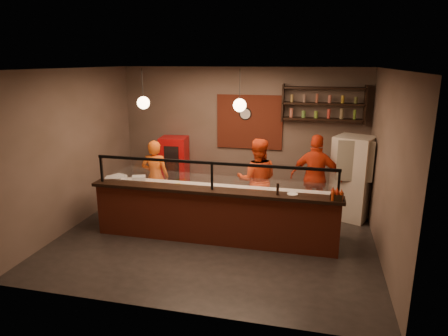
% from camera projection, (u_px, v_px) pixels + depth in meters
% --- Properties ---
extents(floor, '(6.00, 6.00, 0.00)m').
position_uv_depth(floor, '(216.00, 236.00, 7.86)').
color(floor, black).
rests_on(floor, ground).
extents(ceiling, '(6.00, 6.00, 0.00)m').
position_uv_depth(ceiling, '(216.00, 69.00, 7.02)').
color(ceiling, '#3C332E').
rests_on(ceiling, wall_back).
extents(wall_back, '(6.00, 0.00, 6.00)m').
position_uv_depth(wall_back, '(241.00, 134.00, 9.79)').
color(wall_back, '#6F5A51').
rests_on(wall_back, floor).
extents(wall_left, '(0.00, 5.00, 5.00)m').
position_uv_depth(wall_left, '(73.00, 149.00, 8.11)').
color(wall_left, '#6F5A51').
rests_on(wall_left, floor).
extents(wall_right, '(0.00, 5.00, 5.00)m').
position_uv_depth(wall_right, '(387.00, 167.00, 6.77)').
color(wall_right, '#6F5A51').
rests_on(wall_right, floor).
extents(wall_front, '(6.00, 0.00, 6.00)m').
position_uv_depth(wall_front, '(167.00, 202.00, 5.09)').
color(wall_front, '#6F5A51').
rests_on(wall_front, floor).
extents(brick_patch, '(1.60, 0.04, 1.30)m').
position_uv_depth(brick_patch, '(249.00, 122.00, 9.64)').
color(brick_patch, maroon).
rests_on(brick_patch, wall_back).
extents(service_counter, '(4.60, 0.25, 1.00)m').
position_uv_depth(service_counter, '(212.00, 218.00, 7.45)').
color(service_counter, maroon).
rests_on(service_counter, floor).
extents(counter_ledge, '(4.70, 0.37, 0.06)m').
position_uv_depth(counter_ledge, '(212.00, 191.00, 7.31)').
color(counter_ledge, black).
rests_on(counter_ledge, service_counter).
extents(worktop_cabinet, '(4.60, 0.75, 0.85)m').
position_uv_depth(worktop_cabinet, '(219.00, 212.00, 7.94)').
color(worktop_cabinet, gray).
rests_on(worktop_cabinet, floor).
extents(worktop, '(4.60, 0.75, 0.05)m').
position_uv_depth(worktop, '(219.00, 191.00, 7.82)').
color(worktop, silver).
rests_on(worktop, worktop_cabinet).
extents(sneeze_guard, '(4.50, 0.05, 0.52)m').
position_uv_depth(sneeze_guard, '(212.00, 173.00, 7.22)').
color(sneeze_guard, white).
rests_on(sneeze_guard, counter_ledge).
extents(wall_shelving, '(1.84, 0.28, 0.85)m').
position_uv_depth(wall_shelving, '(323.00, 104.00, 8.99)').
color(wall_shelving, black).
rests_on(wall_shelving, wall_back).
extents(wall_clock, '(0.30, 0.04, 0.30)m').
position_uv_depth(wall_clock, '(245.00, 114.00, 9.60)').
color(wall_clock, black).
rests_on(wall_clock, wall_back).
extents(pendant_left, '(0.24, 0.24, 0.77)m').
position_uv_depth(pendant_left, '(143.00, 103.00, 7.71)').
color(pendant_left, black).
rests_on(pendant_left, ceiling).
extents(pendant_right, '(0.24, 0.24, 0.77)m').
position_uv_depth(pendant_right, '(240.00, 105.00, 7.29)').
color(pendant_right, black).
rests_on(pendant_right, ceiling).
extents(cook_left, '(0.65, 0.47, 1.67)m').
position_uv_depth(cook_left, '(155.00, 177.00, 8.88)').
color(cook_left, orange).
rests_on(cook_left, floor).
extents(cook_mid, '(0.95, 0.79, 1.79)m').
position_uv_depth(cook_mid, '(257.00, 180.00, 8.44)').
color(cook_mid, red).
rests_on(cook_mid, floor).
extents(cook_right, '(1.13, 0.58, 1.86)m').
position_uv_depth(cook_right, '(316.00, 178.00, 8.50)').
color(cook_right, red).
rests_on(cook_right, floor).
extents(fridge, '(0.97, 0.94, 1.81)m').
position_uv_depth(fridge, '(352.00, 178.00, 8.57)').
color(fridge, beige).
rests_on(fridge, floor).
extents(red_cooler, '(0.70, 0.65, 1.51)m').
position_uv_depth(red_cooler, '(175.00, 167.00, 10.05)').
color(red_cooler, '#AC0B0C').
rests_on(red_cooler, floor).
extents(pizza_dough, '(0.67, 0.67, 0.01)m').
position_uv_depth(pizza_dough, '(272.00, 195.00, 7.47)').
color(pizza_dough, beige).
rests_on(pizza_dough, worktop).
extents(prep_tub_a, '(0.35, 0.32, 0.14)m').
position_uv_depth(prep_tub_a, '(119.00, 178.00, 8.29)').
color(prep_tub_a, silver).
rests_on(prep_tub_a, worktop).
extents(prep_tub_b, '(0.33, 0.30, 0.13)m').
position_uv_depth(prep_tub_b, '(139.00, 179.00, 8.24)').
color(prep_tub_b, silver).
rests_on(prep_tub_b, worktop).
extents(prep_tub_c, '(0.39, 0.35, 0.16)m').
position_uv_depth(prep_tub_c, '(114.00, 181.00, 8.09)').
color(prep_tub_c, silver).
rests_on(prep_tub_c, worktop).
extents(rolling_pin, '(0.35, 0.26, 0.06)m').
position_uv_depth(rolling_pin, '(171.00, 186.00, 7.95)').
color(rolling_pin, gold).
rests_on(rolling_pin, worktop).
extents(condiment_caddy, '(0.23, 0.19, 0.11)m').
position_uv_depth(condiment_caddy, '(337.00, 197.00, 6.74)').
color(condiment_caddy, black).
rests_on(condiment_caddy, counter_ledge).
extents(pepper_mill, '(0.05, 0.05, 0.21)m').
position_uv_depth(pepper_mill, '(278.00, 189.00, 6.97)').
color(pepper_mill, black).
rests_on(pepper_mill, counter_ledge).
extents(small_plate, '(0.25, 0.25, 0.01)m').
position_uv_depth(small_plate, '(292.00, 194.00, 7.03)').
color(small_plate, silver).
rests_on(small_plate, counter_ledge).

